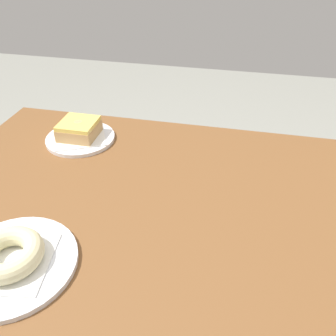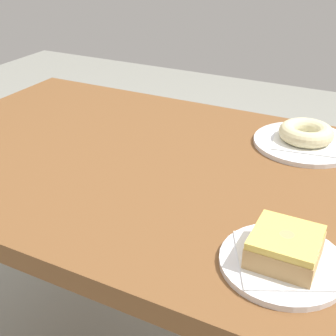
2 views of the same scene
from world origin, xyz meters
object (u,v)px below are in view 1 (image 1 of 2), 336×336
at_px(plate_glazed_square, 81,138).
at_px(donut_glazed_square, 79,129).
at_px(donut_sugar_ring, 8,254).
at_px(plate_sugar_ring, 12,264).

xyz_separation_m(plate_glazed_square, donut_glazed_square, (0.00, -0.00, 0.03)).
bearing_deg(donut_glazed_square, plate_glazed_square, 90.00).
bearing_deg(donut_glazed_square, donut_sugar_ring, 98.09).
bearing_deg(plate_sugar_ring, donut_glazed_square, -81.91).
relative_size(donut_sugar_ring, donut_glazed_square, 1.25).
distance_m(donut_sugar_ring, donut_glazed_square, 0.45).
distance_m(plate_sugar_ring, plate_glazed_square, 0.45).
height_order(donut_sugar_ring, donut_glazed_square, donut_glazed_square).
height_order(plate_sugar_ring, donut_sugar_ring, donut_sugar_ring).
height_order(plate_glazed_square, donut_glazed_square, donut_glazed_square).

